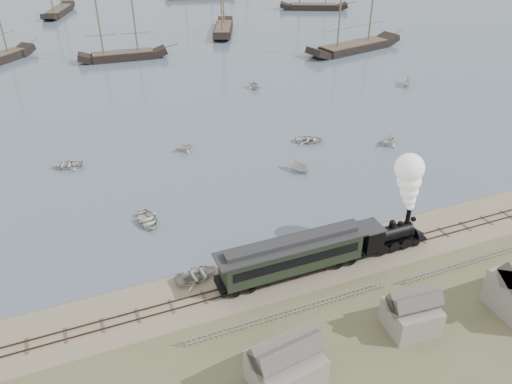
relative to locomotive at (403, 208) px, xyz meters
name	(u,v)px	position (x,y,z in m)	size (l,w,h in m)	color
ground	(320,252)	(-7.97, 2.00, -4.59)	(600.00, 600.00, 0.00)	gray
rail_track	(330,263)	(-7.97, 0.00, -4.55)	(120.00, 1.80, 0.16)	#37261E
picket_fence_west	(292,315)	(-14.47, -5.00, -4.59)	(19.00, 0.10, 1.20)	slate
picket_fence_east	(469,266)	(4.53, -5.50, -4.59)	(15.00, 0.10, 1.20)	slate
shed_left	(285,382)	(-17.97, -11.00, -4.59)	(5.00, 4.00, 4.10)	slate
shed_mid	(409,328)	(-5.97, -10.00, -4.59)	(4.00, 3.50, 3.60)	slate
locomotive	(403,208)	(0.00, 0.00, 0.00)	(8.01, 2.99, 9.98)	black
passenger_coach	(292,255)	(-12.21, 0.00, -2.33)	(14.84, 2.86, 3.61)	black
beached_dinghy	(197,275)	(-20.83, 2.77, -4.15)	(4.32, 3.08, 0.89)	beige
rowboat_0	(147,220)	(-23.32, 13.66, -4.10)	(4.15, 2.96, 0.86)	beige
rowboat_1	(185,146)	(-14.75, 29.59, -3.83)	(2.66, 2.30, 1.40)	beige
rowboat_2	(299,167)	(-2.46, 18.14, -3.92)	(3.19, 1.20, 1.23)	beige
rowboat_3	(310,139)	(2.94, 25.53, -4.10)	(4.18, 2.99, 0.87)	beige
rowboat_4	(389,140)	(13.12, 20.44, -3.73)	(3.05, 2.63, 1.61)	beige
rowboat_5	(407,82)	(31.44, 40.79, -3.80)	(3.82, 1.44, 1.48)	beige
rowboat_6	(67,165)	(-30.57, 30.68, -4.12)	(3.98, 2.84, 0.82)	beige
rowboat_7	(254,84)	(4.05, 50.16, -3.65)	(3.35, 2.90, 1.77)	beige
schooner_2	(117,12)	(-15.45, 78.07, 5.47)	(18.87, 4.36, 20.00)	black
schooner_4	(358,5)	(35.00, 65.34, 5.47)	(25.37, 5.85, 20.00)	black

